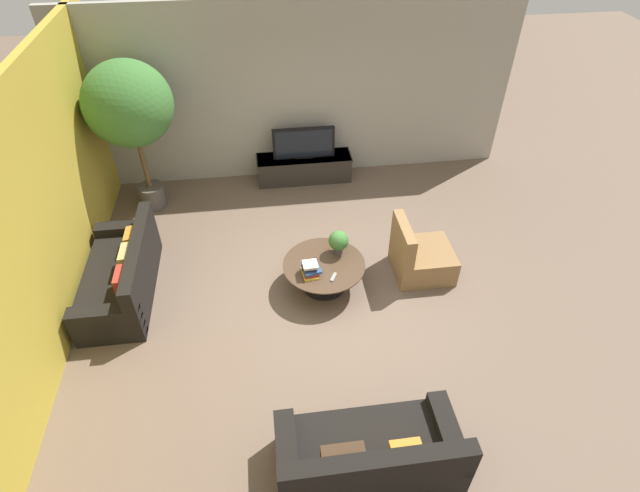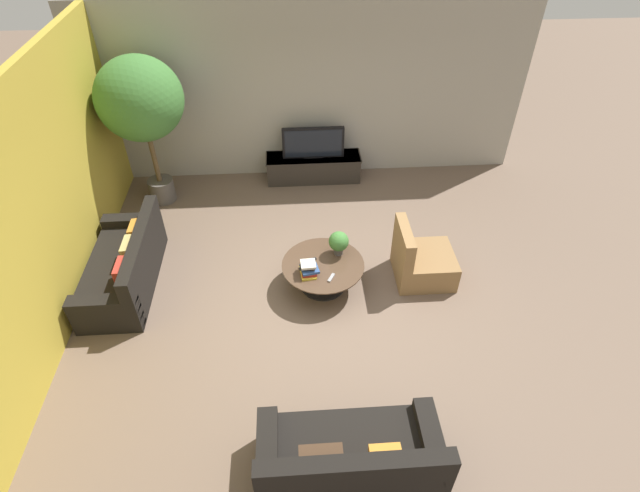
{
  "view_description": "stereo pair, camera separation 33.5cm",
  "coord_description": "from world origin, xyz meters",
  "px_view_note": "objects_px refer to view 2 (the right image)",
  "views": [
    {
      "loc": [
        -0.65,
        -4.73,
        4.95
      ],
      "look_at": [
        0.03,
        0.39,
        0.55
      ],
      "focal_mm": 28.0,
      "sensor_mm": 36.0,
      "label": 1
    },
    {
      "loc": [
        -0.32,
        -4.76,
        4.95
      ],
      "look_at": [
        0.03,
        0.39,
        0.55
      ],
      "focal_mm": 28.0,
      "sensor_mm": 36.0,
      "label": 2
    }
  ],
  "objects_px": {
    "couch_near_entry": "(350,460)",
    "potted_palm_tall": "(140,102)",
    "media_console": "(313,167)",
    "television": "(313,143)",
    "coffee_table": "(323,270)",
    "armchair_wicker": "(421,261)",
    "couch_by_wall": "(125,268)",
    "potted_plant_tabletop": "(339,242)"
  },
  "relations": [
    {
      "from": "media_console",
      "to": "coffee_table",
      "type": "xyz_separation_m",
      "value": [
        -0.03,
        -2.76,
        0.05
      ]
    },
    {
      "from": "television",
      "to": "coffee_table",
      "type": "distance_m",
      "value": 2.79
    },
    {
      "from": "coffee_table",
      "to": "potted_palm_tall",
      "type": "distance_m",
      "value": 3.74
    },
    {
      "from": "television",
      "to": "couch_near_entry",
      "type": "height_order",
      "value": "television"
    },
    {
      "from": "armchair_wicker",
      "to": "potted_plant_tabletop",
      "type": "distance_m",
      "value": 1.2
    },
    {
      "from": "television",
      "to": "potted_palm_tall",
      "type": "bearing_deg",
      "value": -169.56
    },
    {
      "from": "couch_near_entry",
      "to": "potted_palm_tall",
      "type": "height_order",
      "value": "potted_palm_tall"
    },
    {
      "from": "armchair_wicker",
      "to": "potted_palm_tall",
      "type": "bearing_deg",
      "value": 61.26
    },
    {
      "from": "couch_near_entry",
      "to": "couch_by_wall",
      "type": "bearing_deg",
      "value": -46.22
    },
    {
      "from": "media_console",
      "to": "couch_by_wall",
      "type": "xyz_separation_m",
      "value": [
        -2.73,
        -2.52,
        0.05
      ]
    },
    {
      "from": "couch_near_entry",
      "to": "potted_plant_tabletop",
      "type": "height_order",
      "value": "couch_near_entry"
    },
    {
      "from": "television",
      "to": "couch_near_entry",
      "type": "distance_m",
      "value": 5.43
    },
    {
      "from": "television",
      "to": "couch_by_wall",
      "type": "xyz_separation_m",
      "value": [
        -2.73,
        -2.52,
        -0.44
      ]
    },
    {
      "from": "television",
      "to": "potted_plant_tabletop",
      "type": "distance_m",
      "value": 2.56
    },
    {
      "from": "media_console",
      "to": "armchair_wicker",
      "type": "xyz_separation_m",
      "value": [
        1.35,
        -2.65,
        0.04
      ]
    },
    {
      "from": "couch_by_wall",
      "to": "couch_near_entry",
      "type": "relative_size",
      "value": 1.06
    },
    {
      "from": "armchair_wicker",
      "to": "potted_plant_tabletop",
      "type": "bearing_deg",
      "value": 84.95
    },
    {
      "from": "armchair_wicker",
      "to": "potted_palm_tall",
      "type": "height_order",
      "value": "potted_palm_tall"
    },
    {
      "from": "armchair_wicker",
      "to": "couch_near_entry",
      "type": "bearing_deg",
      "value": 154.63
    },
    {
      "from": "television",
      "to": "coffee_table",
      "type": "height_order",
      "value": "television"
    },
    {
      "from": "couch_near_entry",
      "to": "potted_plant_tabletop",
      "type": "relative_size",
      "value": 4.99
    },
    {
      "from": "media_console",
      "to": "television",
      "type": "relative_size",
      "value": 1.57
    },
    {
      "from": "coffee_table",
      "to": "potted_plant_tabletop",
      "type": "relative_size",
      "value": 3.17
    },
    {
      "from": "coffee_table",
      "to": "potted_palm_tall",
      "type": "relative_size",
      "value": 0.46
    },
    {
      "from": "couch_by_wall",
      "to": "potted_palm_tall",
      "type": "relative_size",
      "value": 0.76
    },
    {
      "from": "coffee_table",
      "to": "armchair_wicker",
      "type": "bearing_deg",
      "value": 4.39
    },
    {
      "from": "potted_plant_tabletop",
      "to": "potted_palm_tall",
      "type": "bearing_deg",
      "value": 143.6
    },
    {
      "from": "media_console",
      "to": "couch_near_entry",
      "type": "relative_size",
      "value": 0.95
    },
    {
      "from": "coffee_table",
      "to": "armchair_wicker",
      "type": "relative_size",
      "value": 1.3
    },
    {
      "from": "couch_near_entry",
      "to": "armchair_wicker",
      "type": "height_order",
      "value": "armchair_wicker"
    },
    {
      "from": "media_console",
      "to": "coffee_table",
      "type": "distance_m",
      "value": 2.76
    },
    {
      "from": "couch_near_entry",
      "to": "potted_plant_tabletop",
      "type": "xyz_separation_m",
      "value": [
        0.16,
        2.87,
        0.32
      ]
    },
    {
      "from": "couch_by_wall",
      "to": "television",
      "type": "bearing_deg",
      "value": 132.67
    },
    {
      "from": "television",
      "to": "media_console",
      "type": "bearing_deg",
      "value": 90.0
    },
    {
      "from": "couch_near_entry",
      "to": "television",
      "type": "bearing_deg",
      "value": -89.58
    },
    {
      "from": "couch_near_entry",
      "to": "potted_palm_tall",
      "type": "xyz_separation_m",
      "value": [
        -2.64,
        4.93,
        1.48
      ]
    },
    {
      "from": "coffee_table",
      "to": "couch_by_wall",
      "type": "distance_m",
      "value": 2.72
    },
    {
      "from": "couch_by_wall",
      "to": "couch_near_entry",
      "type": "xyz_separation_m",
      "value": [
        2.77,
        -2.89,
        -0.0
      ]
    },
    {
      "from": "couch_near_entry",
      "to": "armchair_wicker",
      "type": "xyz_separation_m",
      "value": [
        1.31,
        2.77,
        -0.01
      ]
    },
    {
      "from": "couch_by_wall",
      "to": "couch_near_entry",
      "type": "distance_m",
      "value": 4.01
    },
    {
      "from": "television",
      "to": "potted_palm_tall",
      "type": "xyz_separation_m",
      "value": [
        -2.6,
        -0.48,
        1.04
      ]
    },
    {
      "from": "media_console",
      "to": "television",
      "type": "bearing_deg",
      "value": -90.0
    }
  ]
}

